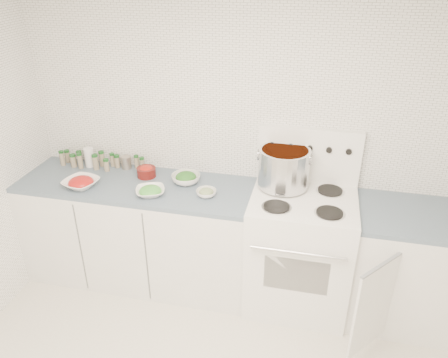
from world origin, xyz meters
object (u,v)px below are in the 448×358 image
(stock_pot, at_px, (284,166))
(bowl_tomato, at_px, (81,183))
(bowl_snowpea, at_px, (150,191))
(stove, at_px, (299,248))

(stock_pot, distance_m, bowl_tomato, 1.55)
(stock_pot, relative_size, bowl_snowpea, 1.44)
(bowl_tomato, relative_size, bowl_snowpea, 1.11)
(stove, bearing_deg, bowl_snowpea, -172.76)
(stove, bearing_deg, stock_pot, 139.46)
(stock_pot, bearing_deg, bowl_snowpea, -163.09)
(stock_pot, xyz_separation_m, bowl_tomato, (-1.51, -0.29, -0.17))
(bowl_tomato, height_order, bowl_snowpea, bowl_tomato)
(stove, xyz_separation_m, stock_pot, (-0.17, 0.15, 0.61))
(stock_pot, bearing_deg, bowl_tomato, -169.14)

